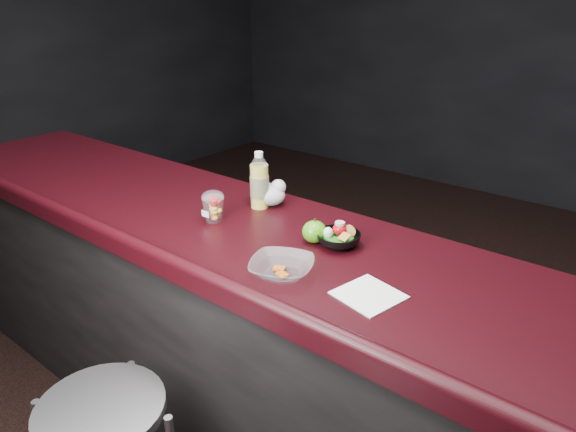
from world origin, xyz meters
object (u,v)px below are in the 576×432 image
object	(u,v)px
green_apple	(315,232)
takeout_bowl	(282,268)
lemonade_bottle	(259,184)
snack_bowl	(338,238)
fruit_cup	(213,206)

from	to	relation	value
green_apple	takeout_bowl	xyz separation A→B (m)	(0.05, -0.24, -0.02)
green_apple	takeout_bowl	distance (m)	0.24
lemonade_bottle	takeout_bowl	bearing A→B (deg)	-41.76
lemonade_bottle	snack_bowl	size ratio (longest dim) A/B	1.36
lemonade_bottle	takeout_bowl	distance (m)	0.54
lemonade_bottle	green_apple	distance (m)	0.37
snack_bowl	lemonade_bottle	bearing A→B (deg)	167.70
lemonade_bottle	takeout_bowl	world-z (taller)	lemonade_bottle
lemonade_bottle	fruit_cup	distance (m)	0.21
snack_bowl	fruit_cup	bearing A→B (deg)	-166.33
snack_bowl	takeout_bowl	bearing A→B (deg)	-95.19
green_apple	snack_bowl	bearing A→B (deg)	19.89
green_apple	snack_bowl	size ratio (longest dim) A/B	0.53
snack_bowl	takeout_bowl	distance (m)	0.27
snack_bowl	takeout_bowl	xyz separation A→B (m)	(-0.02, -0.27, -0.00)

